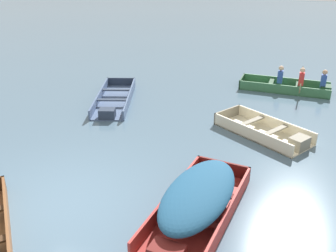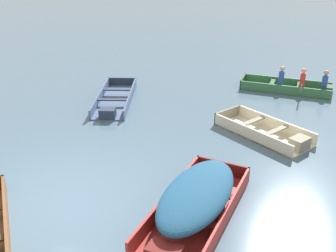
{
  "view_description": "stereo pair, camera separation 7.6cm",
  "coord_description": "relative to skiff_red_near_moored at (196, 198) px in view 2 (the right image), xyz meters",
  "views": [
    {
      "loc": [
        3.85,
        -5.25,
        4.57
      ],
      "look_at": [
        1.09,
        3.49,
        0.35
      ],
      "focal_mm": 40.0,
      "sensor_mm": 36.0,
      "label": 1
    },
    {
      "loc": [
        3.93,
        -5.23,
        4.57
      ],
      "look_at": [
        1.09,
        3.49,
        0.35
      ],
      "focal_mm": 40.0,
      "sensor_mm": 36.0,
      "label": 2
    }
  ],
  "objects": [
    {
      "name": "rowboat_green_with_crew",
      "position": [
        1.57,
        8.07,
        -0.2
      ],
      "size": [
        3.22,
        2.25,
        0.9
      ],
      "color": "#387047",
      "rests_on": "ground"
    },
    {
      "name": "skiff_red_near_moored",
      "position": [
        0.0,
        0.0,
        0.0
      ],
      "size": [
        1.64,
        3.31,
        0.7
      ],
      "color": "#AD2D28",
      "rests_on": "ground"
    },
    {
      "name": "ground_plane",
      "position": [
        -2.64,
        -0.46,
        -0.41
      ],
      "size": [
        80.0,
        80.0,
        0.0
      ],
      "primitive_type": "plane",
      "color": "slate"
    },
    {
      "name": "skiff_slate_blue_far_moored",
      "position": [
        -4.07,
        4.99,
        -0.3
      ],
      "size": [
        1.96,
        3.49,
        0.32
      ],
      "color": "#475B7F",
      "rests_on": "ground"
    },
    {
      "name": "skiff_cream_mid_moored",
      "position": [
        1.0,
        3.94,
        -0.28
      ],
      "size": [
        2.83,
        2.38,
        0.35
      ],
      "color": "beige",
      "rests_on": "ground"
    }
  ]
}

